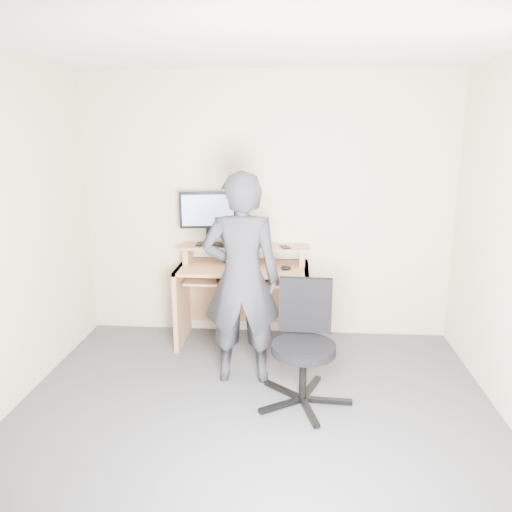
# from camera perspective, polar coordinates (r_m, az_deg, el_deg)

# --- Properties ---
(ground) EXTENTS (3.50, 3.50, 0.00)m
(ground) POSITION_cam_1_polar(r_m,az_deg,el_deg) (3.55, -0.53, -19.39)
(ground) COLOR #505055
(ground) RESTS_ON ground
(back_wall) EXTENTS (3.50, 0.02, 2.50)m
(back_wall) POSITION_cam_1_polar(r_m,az_deg,el_deg) (4.76, 1.24, 5.56)
(back_wall) COLOR beige
(back_wall) RESTS_ON ground
(ceiling) EXTENTS (3.50, 3.50, 0.02)m
(ceiling) POSITION_cam_1_polar(r_m,az_deg,el_deg) (3.01, -0.65, 24.48)
(ceiling) COLOR white
(ceiling) RESTS_ON back_wall
(desk) EXTENTS (1.20, 0.60, 0.91)m
(desk) POSITION_cam_1_polar(r_m,az_deg,el_deg) (4.72, -1.38, -3.29)
(desk) COLOR tan
(desk) RESTS_ON ground
(monitor) EXTENTS (0.53, 0.15, 0.50)m
(monitor) POSITION_cam_1_polar(r_m,az_deg,el_deg) (4.67, -5.48, 4.87)
(monitor) COLOR black
(monitor) RESTS_ON desk
(external_drive) EXTENTS (0.09, 0.14, 0.20)m
(external_drive) POSITION_cam_1_polar(r_m,az_deg,el_deg) (4.70, -0.59, 2.48)
(external_drive) COLOR black
(external_drive) RESTS_ON desk
(travel_mug) EXTENTS (0.10, 0.10, 0.20)m
(travel_mug) POSITION_cam_1_polar(r_m,az_deg,el_deg) (4.64, 0.04, 2.31)
(travel_mug) COLOR #BBBBC0
(travel_mug) RESTS_ON desk
(smartphone) EXTENTS (0.11, 0.15, 0.01)m
(smartphone) POSITION_cam_1_polar(r_m,az_deg,el_deg) (4.62, 3.33, 1.05)
(smartphone) COLOR black
(smartphone) RESTS_ON desk
(charger) EXTENTS (0.05, 0.05, 0.03)m
(charger) POSITION_cam_1_polar(r_m,az_deg,el_deg) (4.62, -3.93, 1.20)
(charger) COLOR black
(charger) RESTS_ON desk
(headphones) EXTENTS (0.16, 0.16, 0.06)m
(headphones) POSITION_cam_1_polar(r_m,az_deg,el_deg) (4.75, -2.83, 1.46)
(headphones) COLOR silver
(headphones) RESTS_ON desk
(keyboard) EXTENTS (0.47, 0.21, 0.03)m
(keyboard) POSITION_cam_1_polar(r_m,az_deg,el_deg) (4.52, -1.59, -2.50)
(keyboard) COLOR black
(keyboard) RESTS_ON desk
(mouse) EXTENTS (0.11, 0.08, 0.04)m
(mouse) POSITION_cam_1_polar(r_m,az_deg,el_deg) (4.46, 3.43, -1.37)
(mouse) COLOR black
(mouse) RESTS_ON desk
(office_chair) EXTENTS (0.68, 0.70, 0.88)m
(office_chair) POSITION_cam_1_polar(r_m,az_deg,el_deg) (3.71, 5.52, -9.40)
(office_chair) COLOR black
(office_chair) RESTS_ON ground
(person) EXTENTS (0.63, 0.43, 1.68)m
(person) POSITION_cam_1_polar(r_m,az_deg,el_deg) (3.87, -1.67, -2.69)
(person) COLOR black
(person) RESTS_ON ground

